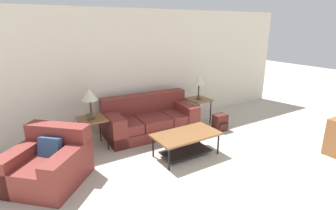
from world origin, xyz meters
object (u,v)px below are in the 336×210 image
Objects in this scene: side_table_right at (198,102)px; table_lamp_left at (90,95)px; side_table_left at (92,122)px; coffee_table at (186,139)px; backpack at (220,122)px; couch at (150,120)px; armchair at (49,164)px; table_lamp_right at (199,80)px.

side_table_right is 2.56m from table_lamp_left.
side_table_left is 2.51m from side_table_right.
coffee_table is 3.23× the size of backpack.
couch is 1.41× the size of armchair.
table_lamp_right is (3.40, 0.77, 0.76)m from armchair.
coffee_table is 1.78m from side_table_left.
couch reaches higher than armchair.
side_table_right is at bearing -110.56° from table_lamp_right.
table_lamp_left reaches higher than couch.
backpack is (1.35, 0.57, -0.14)m from coffee_table.
couch reaches higher than backpack.
backpack is at bearing 2.61° from armchair.
side_table_left is 0.51m from table_lamp_left.
table_lamp_left is (-2.51, 0.00, 0.51)m from side_table_right.
table_lamp_left is (-0.00, 0.00, 0.51)m from side_table_left.
side_table_left reaches higher than coffee_table.
armchair is 2.46× the size of table_lamp_left.
backpack is at bearing -75.20° from side_table_right.
coffee_table is 1.96× the size of side_table_right.
armchair is 2.46× the size of table_lamp_right.
backpack is (0.16, -0.60, -0.36)m from side_table_right.
backpack is (1.41, -0.67, -0.12)m from couch.
backpack is (2.67, -0.60, -0.87)m from table_lamp_left.
side_table_left is at bearing 40.58° from armchair.
side_table_left reaches higher than backpack.
armchair is at bearing -158.78° from couch.
table_lamp_left is at bearing 180.00° from table_lamp_right.
table_lamp_right is (0.00, 0.00, 0.51)m from side_table_right.
table_lamp_right is at bearing 44.81° from coffee_table.
side_table_right is 1.65× the size of backpack.
table_lamp_right reaches higher than armchair.
armchair is 1.20× the size of coffee_table.
side_table_right is at bearing -3.13° from couch.
coffee_table is at bearing -135.19° from side_table_right.
couch is 1.57m from backpack.
side_table_left is at bearing -82.87° from table_lamp_left.
side_table_right is (1.19, 1.18, 0.22)m from coffee_table.
couch reaches higher than side_table_right.
backpack is (2.67, -0.60, -0.36)m from side_table_left.
table_lamp_right is at bearing 0.00° from side_table_left.
backpack is at bearing -75.20° from table_lamp_right.
couch is 1.28m from side_table_left.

